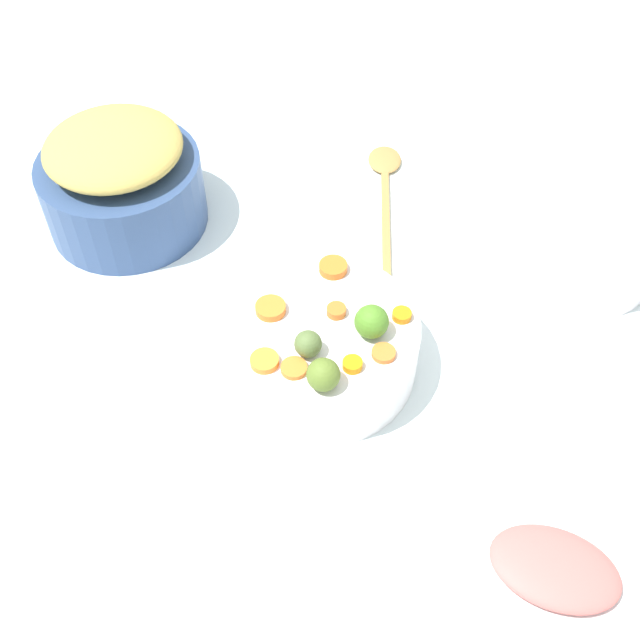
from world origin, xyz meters
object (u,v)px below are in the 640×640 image
Objects in this scene: metal_pot at (124,192)px; wooden_spoon at (385,182)px; ham_plate at (554,582)px; serving_bowl_carrots at (320,346)px; casserole_dish at (589,240)px.

metal_pot is 0.84× the size of wooden_spoon.
ham_plate is at bearing -22.20° from wooden_spoon.
serving_bowl_carrots is 1.25× the size of casserole_dish.
casserole_dish is (0.48, 0.51, -0.00)m from metal_pot.
ham_plate is (0.80, 0.12, -0.05)m from metal_pot.
casserole_dish is 0.50m from ham_plate.
ham_plate is (0.64, -0.26, 0.00)m from wooden_spoon.
serving_bowl_carrots is 1.05× the size of metal_pot.
serving_bowl_carrots is 0.39m from wooden_spoon.
casserole_dish is at bearing 80.52° from serving_bowl_carrots.
casserole_dish is (0.32, 0.12, 0.05)m from wooden_spoon.
metal_pot reaches higher than casserole_dish.
wooden_spoon is (-0.24, 0.30, -0.04)m from serving_bowl_carrots.
wooden_spoon and ham_plate have the same top height.
casserole_dish is at bearing 46.77° from metal_pot.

